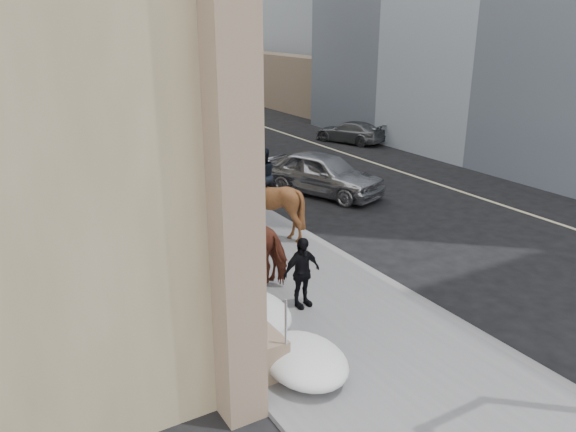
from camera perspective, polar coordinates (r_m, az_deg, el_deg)
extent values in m
plane|color=black|center=(13.18, 2.20, -10.04)|extent=(140.00, 140.00, 0.00)
cube|color=#58585B|center=(21.58, -12.24, 1.63)|extent=(5.00, 80.00, 0.12)
cube|color=slate|center=(22.48, -5.92, 2.69)|extent=(0.24, 80.00, 0.12)
cube|color=#BFB78C|center=(26.60, 9.72, 5.02)|extent=(0.15, 70.00, 0.01)
cube|color=#856D56|center=(30.50, -22.47, 6.51)|extent=(1.10, 44.00, 0.90)
cylinder|color=silver|center=(30.40, -21.85, 8.29)|extent=(0.06, 42.00, 0.06)
cube|color=black|center=(23.04, -21.93, 11.86)|extent=(0.20, 2.20, 4.50)
cube|color=#856D56|center=(29.64, 17.50, 9.81)|extent=(2.00, 80.00, 4.00)
cylinder|color=#2D2D30|center=(25.46, -9.54, 13.54)|extent=(0.18, 0.18, 8.00)
cylinder|color=#2D2D30|center=(44.65, -19.30, 15.15)|extent=(0.18, 0.18, 8.00)
cylinder|color=#2D2D30|center=(44.32, -21.87, 19.72)|extent=(0.24, 0.24, 0.30)
cylinder|color=#2D2D30|center=(33.14, -14.47, 12.76)|extent=(0.20, 0.20, 6.00)
cylinder|color=#2D2D30|center=(32.46, -18.42, 17.24)|extent=(4.00, 0.16, 0.16)
imported|color=black|center=(32.17, -21.02, 16.06)|extent=(0.18, 0.22, 1.10)
ellipsoid|color=silver|center=(12.33, -3.55, -9.84)|extent=(1.50, 2.10, 0.68)
ellipsoid|color=silver|center=(15.66, -10.08, -3.43)|extent=(1.60, 2.20, 0.72)
ellipsoid|color=silver|center=(19.23, -14.61, 0.45)|extent=(1.40, 2.00, 0.64)
ellipsoid|color=silver|center=(22.97, -17.12, 3.43)|extent=(1.70, 2.30, 0.76)
ellipsoid|color=silver|center=(26.77, -19.43, 5.25)|extent=(1.50, 2.10, 0.66)
imported|color=#4F2417|center=(14.54, -3.30, -2.40)|extent=(1.89, 2.51, 1.93)
imported|color=black|center=(14.39, -3.63, 0.76)|extent=(0.74, 0.64, 1.72)
imported|color=#512F17|center=(17.02, -2.29, 1.38)|extent=(1.91, 2.11, 2.20)
imported|color=black|center=(16.92, -2.57, 4.07)|extent=(0.88, 0.71, 1.72)
imported|color=black|center=(12.94, 1.40, -5.76)|extent=(1.04, 0.51, 1.71)
imported|color=#9A9BA1|center=(21.83, 3.58, 4.36)|extent=(3.62, 5.27, 1.67)
imported|color=#515458|center=(31.55, 6.31, 8.49)|extent=(2.98, 4.34, 1.17)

